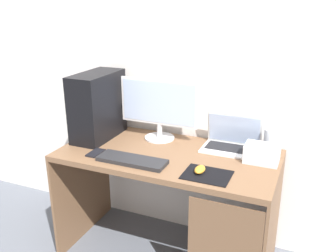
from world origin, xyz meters
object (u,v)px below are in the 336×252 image
pc_tower (98,106)px  mouse_left (200,169)px  projector (262,154)px  cell_phone (96,153)px  speaker (270,141)px  keyboard (132,160)px  monitor (159,108)px  laptop (232,142)px

pc_tower → mouse_left: bearing=-17.8°
projector → cell_phone: projector is taller
speaker → cell_phone: bearing=-156.2°
pc_tower → mouse_left: 0.89m
mouse_left → cell_phone: bearing=179.8°
mouse_left → keyboard: bearing=-177.2°
cell_phone → projector: bearing=15.9°
cell_phone → speaker: bearing=23.8°
monitor → speaker: size_ratio=3.55×
laptop → monitor: bearing=-177.7°
monitor → mouse_left: (0.42, -0.39, -0.20)m
pc_tower → keyboard: bearing=-34.9°
pc_tower → monitor: (0.40, 0.12, -0.00)m
pc_tower → speaker: 1.15m
speaker → projector: bearing=-97.1°
monitor → cell_phone: monitor is taller
projector → keyboard: (-0.71, -0.30, -0.04)m
laptop → cell_phone: laptop is taller
speaker → mouse_left: size_ratio=1.61×
speaker → mouse_left: 0.54m
laptop → projector: laptop is taller
pc_tower → speaker: pc_tower is taller
monitor → speaker: bearing=4.4°
laptop → projector: 0.24m
monitor → laptop: size_ratio=1.55×
projector → mouse_left: projector is taller
monitor → laptop: bearing=2.3°
pc_tower → projector: bearing=0.9°
laptop → projector: bearing=-30.5°
monitor → keyboard: size_ratio=1.31×
keyboard → mouse_left: bearing=2.8°
mouse_left → pc_tower: bearing=162.2°
speaker → projector: (-0.02, -0.16, -0.02)m
keyboard → cell_phone: 0.27m
pc_tower → keyboard: size_ratio=1.07×
projector → mouse_left: (-0.29, -0.28, -0.03)m
laptop → keyboard: (-0.49, -0.43, -0.03)m
pc_tower → mouse_left: pc_tower is taller
pc_tower → cell_phone: pc_tower is taller
monitor → keyboard: (0.01, -0.41, -0.21)m
speaker → cell_phone: speaker is taller
pc_tower → speaker: (1.13, 0.18, -0.15)m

